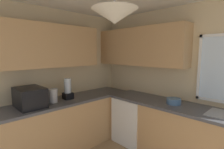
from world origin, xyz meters
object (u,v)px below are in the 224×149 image
dishwasher (134,119)px  kettle (53,96)px  blender_appliance (68,90)px  microwave (30,97)px  bowl (174,101)px

dishwasher → kettle: 1.55m
dishwasher → blender_appliance: (-0.66, -1.01, 0.63)m
microwave → blender_appliance: (0.00, 0.63, 0.02)m
microwave → kettle: bearing=86.7°
microwave → blender_appliance: 0.63m
microwave → blender_appliance: bearing=90.0°
microwave → kettle: size_ratio=2.17×
kettle → microwave: bearing=-93.3°
bowl → blender_appliance: 1.77m
dishwasher → microwave: 1.87m
kettle → blender_appliance: size_ratio=0.61×
microwave → kettle: microwave is taller
dishwasher → kettle: (-0.64, -1.28, 0.58)m
blender_appliance → microwave: bearing=-90.0°
kettle → blender_appliance: (-0.02, 0.28, 0.05)m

